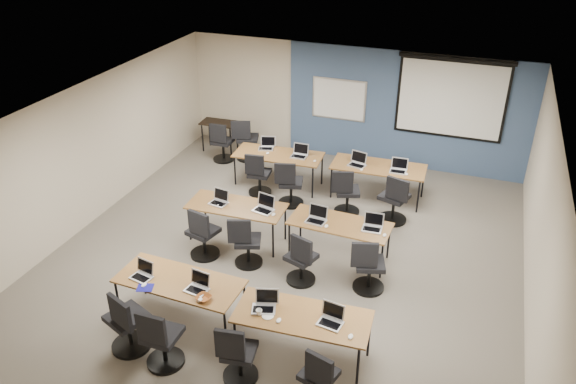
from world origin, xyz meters
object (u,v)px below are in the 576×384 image
at_px(projector_screen, 452,94).
at_px(laptop_9, 300,153).
at_px(task_chair_4, 203,237).
at_px(laptop_7, 373,225).
at_px(task_chair_11, 394,203).
at_px(laptop_0, 143,273).
at_px(task_chair_3, 319,381).
at_px(task_chair_1, 161,342).
at_px(laptop_2, 265,304).
at_px(training_table_front_right, 302,318).
at_px(laptop_11, 399,168).
at_px(task_chair_5, 246,245).
at_px(task_chair_0, 127,326).
at_px(utility_table, 219,126).
at_px(laptop_6, 317,217).
at_px(whiteboard, 339,99).
at_px(task_chair_2, 237,358).
at_px(training_table_mid_left, 236,208).
at_px(spare_chair_b, 222,145).
at_px(laptop_1, 198,285).
at_px(spare_chair_a, 246,143).
at_px(training_table_back_left, 278,156).
at_px(task_chair_6, 301,263).
at_px(task_chair_10, 346,196).
at_px(laptop_3, 331,318).
at_px(task_chair_9, 290,187).
at_px(laptop_5, 264,207).
at_px(laptop_10, 358,162).
at_px(laptop_8, 267,146).
at_px(task_chair_8, 258,177).
at_px(training_table_mid_right, 340,225).
at_px(training_table_front_left, 179,283).
at_px(task_chair_7, 368,269).
at_px(training_table_back_right, 378,168).

height_order(projector_screen, laptop_9, projector_screen).
relative_size(projector_screen, laptop_9, 7.11).
height_order(task_chair_4, laptop_7, task_chair_4).
bearing_deg(task_chair_11, laptop_0, -109.05).
bearing_deg(task_chair_3, task_chair_1, -161.45).
bearing_deg(laptop_2, training_table_front_right, -15.49).
distance_m(projector_screen, laptop_11, 2.20).
distance_m(task_chair_3, task_chair_5, 3.19).
bearing_deg(laptop_7, task_chair_0, -133.92).
bearing_deg(utility_table, task_chair_11, -24.58).
height_order(laptop_6, task_chair_11, task_chair_11).
relative_size(whiteboard, task_chair_2, 1.33).
bearing_deg(laptop_11, task_chair_0, -119.87).
relative_size(training_table_mid_left, spare_chair_b, 1.79).
bearing_deg(laptop_0, task_chair_1, -35.96).
xyz_separation_m(training_table_mid_left, laptop_11, (2.50, 2.40, 0.11)).
distance_m(training_table_mid_left, task_chair_1, 3.24).
bearing_deg(laptop_1, spare_chair_a, 115.40).
distance_m(laptop_0, laptop_2, 1.96).
height_order(training_table_back_left, task_chair_6, task_chair_6).
relative_size(laptop_1, utility_table, 0.36).
distance_m(laptop_2, utility_table, 6.96).
bearing_deg(task_chair_10, task_chair_11, -18.25).
relative_size(laptop_3, task_chair_11, 0.31).
distance_m(task_chair_4, task_chair_9, 2.40).
bearing_deg(laptop_5, task_chair_6, -28.63).
bearing_deg(task_chair_5, whiteboard, 67.81).
xyz_separation_m(laptop_10, task_chair_11, (0.94, -0.78, -0.37)).
bearing_deg(task_chair_10, laptop_8, 136.87).
xyz_separation_m(laptop_3, task_chair_9, (-2.01, 3.93, -0.38)).
bearing_deg(laptop_7, task_chair_8, 145.81).
distance_m(training_table_front_right, task_chair_2, 1.00).
distance_m(task_chair_1, task_chair_6, 2.66).
distance_m(training_table_front_right, task_chair_0, 2.45).
bearing_deg(laptop_7, training_table_front_right, -102.60).
height_order(task_chair_0, spare_chair_b, task_chair_0).
bearing_deg(spare_chair_b, spare_chair_a, 28.24).
bearing_deg(laptop_5, projector_screen, 69.14).
bearing_deg(task_chair_5, spare_chair_b, 102.23).
xyz_separation_m(training_table_mid_right, task_chair_5, (-1.45, -0.74, -0.28)).
bearing_deg(training_table_front_left, task_chair_1, -75.03).
height_order(laptop_1, task_chair_7, task_chair_7).
distance_m(task_chair_7, laptop_8, 4.40).
distance_m(task_chair_3, laptop_9, 5.92).
relative_size(task_chair_2, laptop_8, 2.94).
height_order(training_table_mid_left, laptop_11, laptop_11).
xyz_separation_m(training_table_back_right, task_chair_0, (-2.33, -5.60, -0.26)).
xyz_separation_m(laptop_5, task_chair_6, (0.99, -0.86, -0.39)).
height_order(task_chair_1, utility_table, task_chair_1).
relative_size(task_chair_4, task_chair_8, 1.03).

